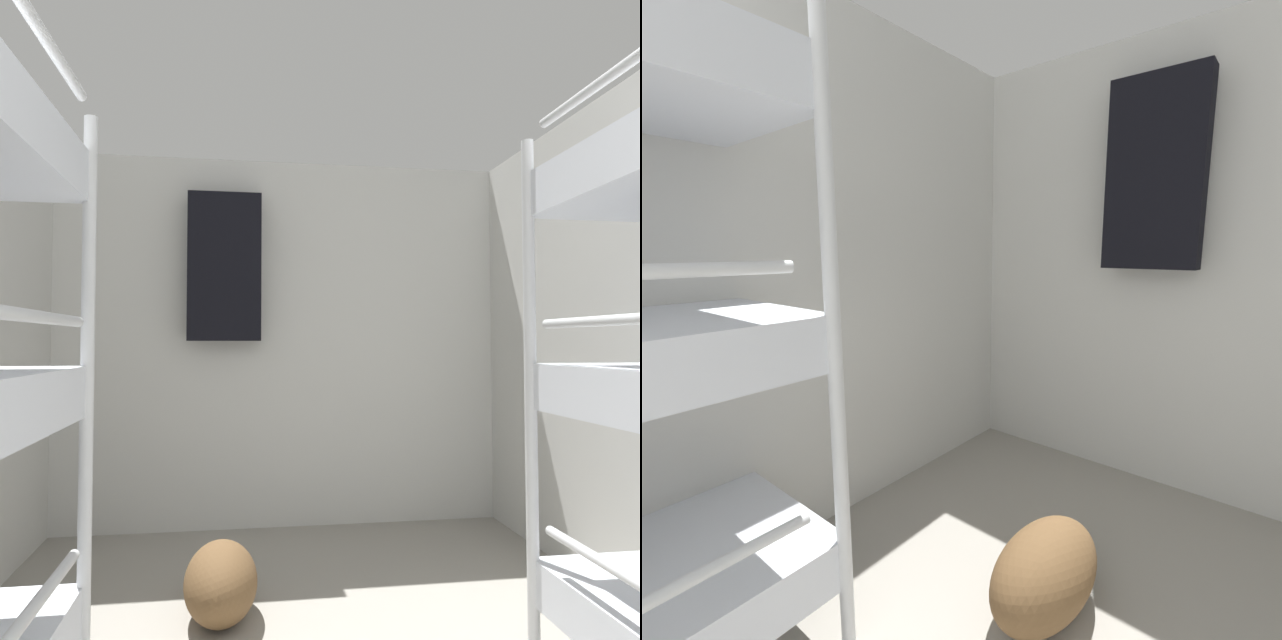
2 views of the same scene
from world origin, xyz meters
The scene contains 3 objects.
wall_back centered at (0.00, 4.05, 1.16)m, with size 2.92×0.06×2.32m.
duffel_bag centered at (-0.35, 2.87, 0.15)m, with size 0.31×0.53×0.31m.
hanging_coat centered at (-0.37, 3.90, 1.62)m, with size 0.44×0.12×0.90m.
Camera 2 is at (0.26, 1.66, 1.27)m, focal length 24.00 mm.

